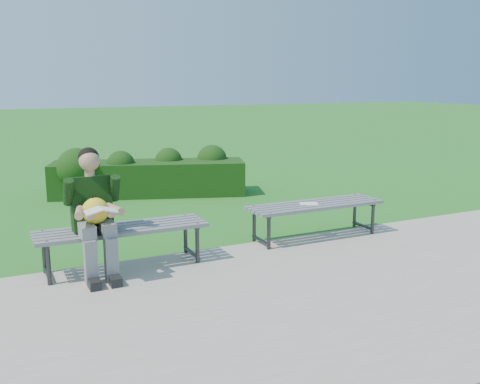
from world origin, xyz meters
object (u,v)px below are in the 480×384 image
at_px(bench_right, 315,207).
at_px(seated_boy, 94,209).
at_px(bench_left, 122,232).
at_px(hedge, 145,174).
at_px(paper_sheet, 309,204).

height_order(bench_right, seated_boy, seated_boy).
bearing_deg(bench_left, bench_right, 1.77).
height_order(hedge, seated_boy, seated_boy).
distance_m(hedge, paper_sheet, 3.81).
bearing_deg(hedge, paper_sheet, -73.28).
height_order(bench_left, paper_sheet, bench_left).
relative_size(bench_left, bench_right, 1.00).
xyz_separation_m(seated_boy, paper_sheet, (2.70, 0.18, -0.24)).
distance_m(bench_left, seated_boy, 0.43).
bearing_deg(paper_sheet, hedge, 106.72).
relative_size(hedge, bench_right, 1.93).
bearing_deg(bench_right, hedge, 108.15).
relative_size(bench_right, paper_sheet, 6.76).
bearing_deg(paper_sheet, seated_boy, -176.29).
bearing_deg(bench_left, seated_boy, -161.92).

